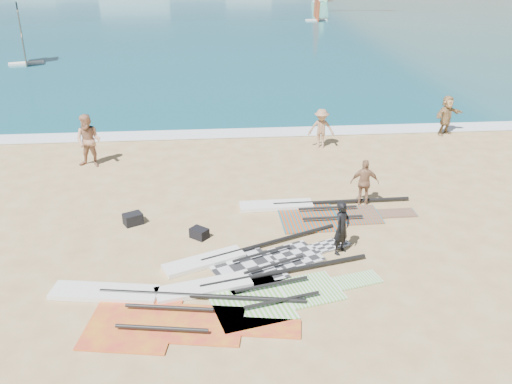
{
  "coord_description": "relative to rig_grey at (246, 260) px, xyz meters",
  "views": [
    {
      "loc": [
        -1.58,
        -11.06,
        7.86
      ],
      "look_at": [
        -0.3,
        4.0,
        1.0
      ],
      "focal_mm": 40.0,
      "sensor_mm": 36.0,
      "label": 1
    }
  ],
  "objects": [
    {
      "name": "surf_line",
      "position": [
        0.74,
        10.49,
        -0.05
      ],
      "size": [
        300.0,
        1.2,
        0.04
      ],
      "primitive_type": "cube",
      "color": "white",
      "rests_on": "ground"
    },
    {
      "name": "ground",
      "position": [
        0.74,
        -1.81,
        -0.05
      ],
      "size": [
        300.0,
        300.0,
        0.0
      ],
      "primitive_type": "plane",
      "color": "#D7B57E",
      "rests_on": "ground"
    },
    {
      "name": "rig_red",
      "position": [
        -2.36,
        -1.93,
        0.0
      ],
      "size": [
        6.05,
        2.87,
        0.2
      ],
      "rotation": [
        0.0,
        0.0,
        -0.17
      ],
      "color": "red",
      "rests_on": "ground"
    },
    {
      "name": "beachgoer_mid",
      "position": [
        3.59,
        8.51,
        0.75
      ],
      "size": [
        1.12,
        0.76,
        1.6
      ],
      "primitive_type": "imported",
      "rotation": [
        0.0,
        0.0,
        -0.18
      ],
      "color": "#A07557",
      "rests_on": "ground"
    },
    {
      "name": "rig_orange",
      "position": [
        2.25,
        2.75,
        0.0
      ],
      "size": [
        5.45,
        2.15,
        0.2
      ],
      "rotation": [
        0.0,
        0.0,
        0.02
      ],
      "color": "#F24801",
      "rests_on": "ground"
    },
    {
      "name": "rig_grey",
      "position": [
        0.0,
        0.0,
        0.0
      ],
      "size": [
        5.19,
        3.25,
        0.2
      ],
      "rotation": [
        0.0,
        0.0,
        0.41
      ],
      "color": "#2A2A2D",
      "rests_on": "ground"
    },
    {
      "name": "beachgoer_right",
      "position": [
        9.2,
        9.69,
        0.8
      ],
      "size": [
        1.62,
        1.2,
        1.7
      ],
      "primitive_type": "imported",
      "rotation": [
        0.0,
        0.0,
        0.5
      ],
      "color": "tan",
      "rests_on": "ground"
    },
    {
      "name": "windsurfer_left",
      "position": [
        -12.75,
        25.98,
        1.15
      ],
      "size": [
        2.29,
        2.6,
        4.01
      ],
      "rotation": [
        0.0,
        0.0,
        0.28
      ],
      "color": "white",
      "rests_on": "ground"
    },
    {
      "name": "gear_bag_far",
      "position": [
        -1.24,
        1.39,
        0.1
      ],
      "size": [
        0.59,
        0.57,
        0.29
      ],
      "primitive_type": "cube",
      "rotation": [
        0.0,
        0.0,
        -0.71
      ],
      "color": "black",
      "rests_on": "ground"
    },
    {
      "name": "beachgoer_back",
      "position": [
        3.95,
        3.16,
        0.7
      ],
      "size": [
        0.93,
        0.51,
        1.51
      ],
      "primitive_type": "imported",
      "rotation": [
        0.0,
        0.0,
        2.98
      ],
      "color": "#9C7151",
      "rests_on": "ground"
    },
    {
      "name": "person_wetsuit",
      "position": [
        2.57,
        0.25,
        0.7
      ],
      "size": [
        0.64,
        0.64,
        1.5
      ],
      "primitive_type": "imported",
      "rotation": [
        0.0,
        0.0,
        0.78
      ],
      "color": "black",
      "rests_on": "ground"
    },
    {
      "name": "rig_green",
      "position": [
        0.06,
        -1.4,
        0.0
      ],
      "size": [
        5.64,
        2.92,
        0.2
      ],
      "rotation": [
        0.0,
        0.0,
        0.25
      ],
      "color": "#5EC934",
      "rests_on": "ground"
    },
    {
      "name": "windsurfer_centre",
      "position": [
        10.06,
        44.78,
        1.12
      ],
      "size": [
        2.13,
        2.59,
        3.86
      ],
      "rotation": [
        0.0,
        0.0,
        0.04
      ],
      "color": "white",
      "rests_on": "ground"
    },
    {
      "name": "gear_bag_near",
      "position": [
        -3.2,
        2.41,
        0.12
      ],
      "size": [
        0.65,
        0.58,
        0.34
      ],
      "primitive_type": "cube",
      "rotation": [
        0.0,
        0.0,
        0.47
      ],
      "color": "black",
      "rests_on": "ground"
    },
    {
      "name": "beachgoer_left",
      "position": [
        -5.25,
        7.24,
        0.94
      ],
      "size": [
        1.11,
        0.95,
        1.97
      ],
      "primitive_type": "imported",
      "rotation": [
        0.0,
        0.0,
        -0.24
      ],
      "color": "tan",
      "rests_on": "ground"
    }
  ]
}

